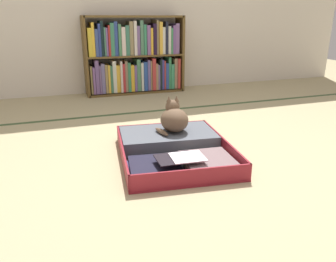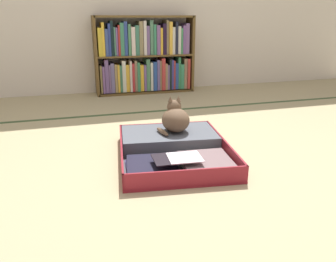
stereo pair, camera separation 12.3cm
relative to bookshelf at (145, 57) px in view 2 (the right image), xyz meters
The scene contains 5 objects.
ground_plane 2.29m from the bookshelf, 93.23° to the right, with size 10.00×10.00×0.00m, color tan.
tatami_border 1.00m from the bookshelf, 98.06° to the right, with size 4.80×0.05×0.00m.
bookshelf is the anchor object (origin of this frame).
open_suitcase 2.02m from the bookshelf, 96.87° to the right, with size 0.79×0.93×0.11m.
black_cat 1.84m from the bookshelf, 95.55° to the right, with size 0.24×0.25×0.25m.
Camera 2 is at (-0.71, -1.71, 0.88)m, focal length 35.39 mm.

